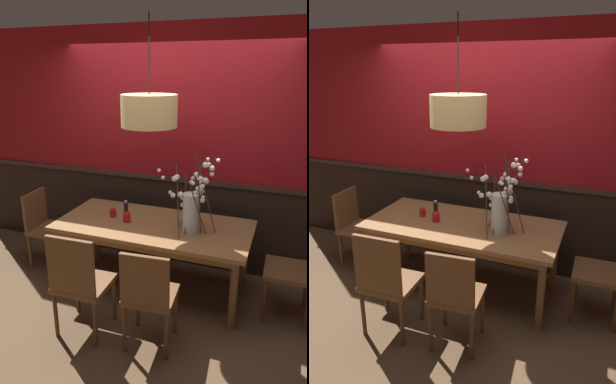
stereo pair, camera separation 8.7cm
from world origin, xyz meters
TOP-DOWN VIEW (x-y plane):
  - ground_plane at (0.00, 0.00)m, footprint 24.00×24.00m
  - back_wall at (0.00, 0.68)m, footprint 5.68×0.14m
  - dining_table at (0.00, 0.00)m, footprint 1.97×0.94m
  - chair_head_east_end at (1.41, 0.03)m, footprint 0.44×0.44m
  - chair_far_side_right at (0.30, 0.89)m, footprint 0.46×0.45m
  - chair_near_side_left at (-0.33, -0.91)m, footprint 0.46×0.44m
  - chair_head_west_end at (-1.38, 0.03)m, footprint 0.40×0.43m
  - chair_near_side_right at (0.28, -0.86)m, footprint 0.44×0.43m
  - chair_far_side_left at (-0.30, 0.89)m, footprint 0.46×0.46m
  - vase_with_blossoms at (0.41, -0.04)m, footprint 0.59×0.47m
  - candle_holder_nearer_center at (-0.27, -0.05)m, footprint 0.08×0.08m
  - candle_holder_nearer_edge at (-0.47, 0.02)m, footprint 0.07×0.07m
  - condiment_bottle at (-0.37, 0.15)m, footprint 0.05×0.05m
  - pendant_lamp at (-0.04, -0.01)m, footprint 0.53×0.53m

SIDE VIEW (x-z plane):
  - ground_plane at x=0.00m, z-range 0.00..0.00m
  - chair_head_west_end at x=-1.38m, z-range 0.06..0.96m
  - chair_far_side_left at x=-0.30m, z-range 0.06..0.97m
  - chair_near_side_right at x=0.28m, z-range 0.06..0.98m
  - chair_far_side_right at x=0.30m, z-range 0.06..0.99m
  - chair_head_east_end at x=1.41m, z-range 0.05..1.03m
  - chair_near_side_left at x=-0.33m, z-range 0.05..1.03m
  - dining_table at x=0.00m, z-range 0.29..1.03m
  - candle_holder_nearer_edge at x=-0.47m, z-range 0.74..0.82m
  - candle_holder_nearer_center at x=-0.27m, z-range 0.74..0.84m
  - condiment_bottle at x=-0.37m, z-range 0.73..0.88m
  - vase_with_blossoms at x=0.41m, z-range 0.58..1.38m
  - back_wall at x=0.00m, z-range -0.01..2.69m
  - pendant_lamp at x=-0.04m, z-range 1.38..2.35m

